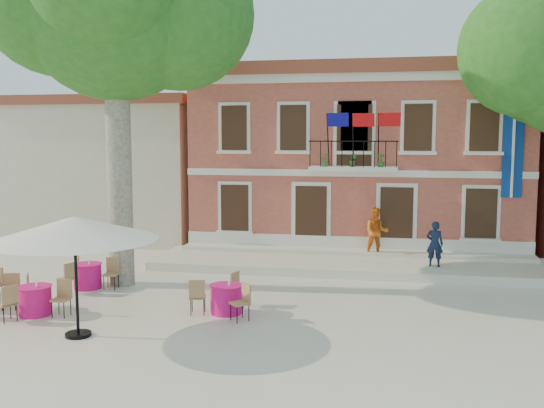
{
  "coord_description": "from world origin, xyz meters",
  "views": [
    {
      "loc": [
        3.28,
        -16.82,
        4.67
      ],
      "look_at": [
        -0.64,
        3.5,
        2.36
      ],
      "focal_mm": 40.0,
      "sensor_mm": 36.0,
      "label": 1
    }
  ],
  "objects_px": {
    "plane_tree_west": "(115,5)",
    "cafe_table_3": "(88,275)",
    "pedestrian_navy": "(435,244)",
    "cafe_table_4": "(226,297)",
    "cafe_table_1": "(35,299)",
    "patio_umbrella": "(74,229)",
    "pedestrian_orange": "(376,232)"
  },
  "relations": [
    {
      "from": "plane_tree_west",
      "to": "cafe_table_3",
      "type": "bearing_deg",
      "value": -140.49
    },
    {
      "from": "cafe_table_3",
      "to": "pedestrian_navy",
      "type": "bearing_deg",
      "value": 20.05
    },
    {
      "from": "cafe_table_4",
      "to": "plane_tree_west",
      "type": "bearing_deg",
      "value": 148.95
    },
    {
      "from": "pedestrian_navy",
      "to": "cafe_table_3",
      "type": "xyz_separation_m",
      "value": [
        -10.64,
        -3.88,
        -0.64
      ]
    },
    {
      "from": "cafe_table_1",
      "to": "plane_tree_west",
      "type": "bearing_deg",
      "value": 76.91
    },
    {
      "from": "plane_tree_west",
      "to": "cafe_table_4",
      "type": "relative_size",
      "value": 6.39
    },
    {
      "from": "pedestrian_navy",
      "to": "cafe_table_1",
      "type": "xyz_separation_m",
      "value": [
        -10.64,
        -6.74,
        -0.64
      ]
    },
    {
      "from": "plane_tree_west",
      "to": "cafe_table_1",
      "type": "relative_size",
      "value": 6.24
    },
    {
      "from": "cafe_table_4",
      "to": "patio_umbrella",
      "type": "bearing_deg",
      "value": -140.3
    },
    {
      "from": "patio_umbrella",
      "to": "cafe_table_1",
      "type": "height_order",
      "value": "patio_umbrella"
    },
    {
      "from": "cafe_table_4",
      "to": "cafe_table_3",
      "type": "bearing_deg",
      "value": 160.16
    },
    {
      "from": "plane_tree_west",
      "to": "cafe_table_4",
      "type": "distance_m",
      "value": 9.46
    },
    {
      "from": "cafe_table_3",
      "to": "cafe_table_4",
      "type": "distance_m",
      "value": 5.22
    },
    {
      "from": "pedestrian_orange",
      "to": "cafe_table_1",
      "type": "relative_size",
      "value": 0.96
    },
    {
      "from": "pedestrian_navy",
      "to": "cafe_table_4",
      "type": "height_order",
      "value": "pedestrian_navy"
    },
    {
      "from": "plane_tree_west",
      "to": "pedestrian_orange",
      "type": "relative_size",
      "value": 6.51
    },
    {
      "from": "pedestrian_navy",
      "to": "cafe_table_4",
      "type": "xyz_separation_m",
      "value": [
        -5.73,
        -5.66,
        -0.64
      ]
    },
    {
      "from": "cafe_table_1",
      "to": "pedestrian_orange",
      "type": "bearing_deg",
      "value": 43.0
    },
    {
      "from": "patio_umbrella",
      "to": "pedestrian_orange",
      "type": "xyz_separation_m",
      "value": [
        6.71,
        9.44,
        -1.36
      ]
    },
    {
      "from": "patio_umbrella",
      "to": "cafe_table_3",
      "type": "height_order",
      "value": "patio_umbrella"
    },
    {
      "from": "patio_umbrella",
      "to": "plane_tree_west",
      "type": "bearing_deg",
      "value": 103.11
    },
    {
      "from": "pedestrian_orange",
      "to": "cafe_table_1",
      "type": "distance_m",
      "value": 11.88
    },
    {
      "from": "plane_tree_west",
      "to": "cafe_table_1",
      "type": "distance_m",
      "value": 8.95
    },
    {
      "from": "plane_tree_west",
      "to": "pedestrian_navy",
      "type": "bearing_deg",
      "value": 18.07
    },
    {
      "from": "cafe_table_3",
      "to": "cafe_table_4",
      "type": "height_order",
      "value": "same"
    },
    {
      "from": "pedestrian_orange",
      "to": "cafe_table_1",
      "type": "bearing_deg",
      "value": -142.16
    },
    {
      "from": "pedestrian_orange",
      "to": "patio_umbrella",
      "type": "bearing_deg",
      "value": -130.55
    },
    {
      "from": "cafe_table_1",
      "to": "cafe_table_4",
      "type": "xyz_separation_m",
      "value": [
        4.9,
        1.08,
        0.0
      ]
    },
    {
      "from": "patio_umbrella",
      "to": "cafe_table_4",
      "type": "xyz_separation_m",
      "value": [
        2.94,
        2.44,
        -2.12
      ]
    },
    {
      "from": "plane_tree_west",
      "to": "pedestrian_navy",
      "type": "distance_m",
      "value": 12.78
    },
    {
      "from": "pedestrian_navy",
      "to": "cafe_table_4",
      "type": "distance_m",
      "value": 8.08
    },
    {
      "from": "cafe_table_3",
      "to": "plane_tree_west",
      "type": "bearing_deg",
      "value": 39.51
    }
  ]
}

